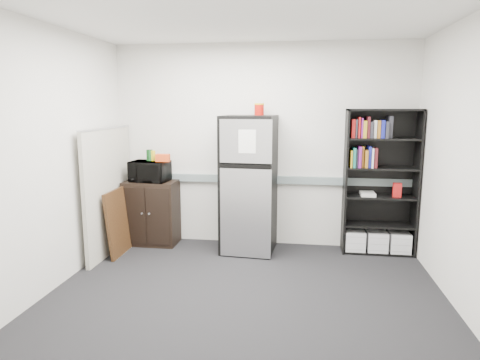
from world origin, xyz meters
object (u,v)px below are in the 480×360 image
Objects in this scene: bookshelf at (380,183)px; cubicle_partition at (109,191)px; microwave at (150,171)px; refrigerator at (249,184)px; cabinet at (152,212)px.

cubicle_partition is (-3.43, -0.49, -0.10)m from bookshelf.
cubicle_partition is 3.25× the size of microwave.
refrigerator is at bearing 10.94° from cubicle_partition.
bookshelf is at bearing 9.17° from refrigerator.
cubicle_partition reaches higher than microwave.
bookshelf reaches higher than cabinet.
bookshelf reaches higher than refrigerator.
bookshelf is 3.46m from cubicle_partition.
cabinet is (0.41, 0.42, -0.37)m from cubicle_partition.
refrigerator reaches higher than microwave.
cubicle_partition is at bearing -134.03° from cabinet.
cubicle_partition is at bearing -164.84° from refrigerator.
cubicle_partition is at bearing -129.32° from microwave.
refrigerator is at bearing 3.10° from microwave.
refrigerator is (1.36, -0.08, 0.44)m from cabinet.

